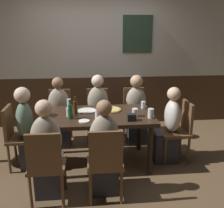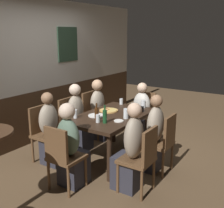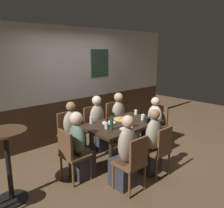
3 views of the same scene
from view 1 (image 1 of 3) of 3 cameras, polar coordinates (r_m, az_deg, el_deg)
name	(u,v)px [view 1 (image 1 of 3)]	position (r m, az deg, el deg)	size (l,w,h in m)	color
ground_plane	(101,162)	(3.99, -2.34, -12.32)	(12.00, 12.00, 0.00)	brown
wall_back	(95,59)	(5.18, -3.56, 9.60)	(6.40, 0.13, 2.60)	#3D2819
dining_table	(101,120)	(3.72, -2.46, -3.50)	(1.45, 0.89, 0.74)	black
chair_head_west	(17,134)	(3.89, -19.57, -6.01)	(0.40, 0.40, 0.88)	brown
chair_mid_near	(105,160)	(3.00, -1.45, -11.93)	(0.40, 0.40, 0.88)	brown
chair_mid_far	(98,112)	(4.58, -3.06, -1.65)	(0.40, 0.40, 0.88)	brown
chair_left_far	(60,113)	(4.60, -11.03, -1.86)	(0.40, 0.40, 0.88)	brown
chair_head_east	(179,128)	(4.00, 14.20, -4.93)	(0.40, 0.40, 0.88)	brown
chair_left_near	(46,163)	(3.02, -13.90, -12.16)	(0.40, 0.40, 0.88)	brown
chair_right_far	(134,111)	(4.65, 4.82, -1.40)	(0.40, 0.40, 0.88)	brown
person_head_west	(29,134)	(3.86, -17.21, -6.11)	(0.37, 0.34, 1.15)	#2D2D38
person_mid_near	(104,155)	(3.15, -1.67, -10.76)	(0.34, 0.37, 1.15)	#2D2D38
person_mid_far	(98,115)	(4.43, -2.96, -2.38)	(0.34, 0.37, 1.16)	#2D2D38
person_left_far	(59,117)	(4.46, -11.20, -2.82)	(0.34, 0.37, 1.13)	#2D2D38
person_head_east	(168,130)	(3.96, 11.91, -5.53)	(0.37, 0.34, 1.10)	#2D2D38
person_left_near	(48,156)	(3.17, -13.50, -10.82)	(0.34, 0.37, 1.17)	#2D2D38
person_right_far	(136,114)	(4.51, 5.19, -2.15)	(0.34, 0.37, 1.14)	#2D2D38
pizza	(110,110)	(3.85, -0.38, -1.21)	(0.31, 0.31, 0.03)	tan
pint_glass_pale	(98,116)	(3.40, -3.01, -2.66)	(0.08, 0.08, 0.15)	silver
highball_clear	(143,105)	(3.97, 6.67, -0.22)	(0.06, 0.06, 0.10)	silver
tumbler_water	(69,104)	(4.03, -9.15, 0.10)	(0.06, 0.06, 0.13)	silver
beer_glass_tall	(69,113)	(3.64, -9.26, -1.82)	(0.06, 0.06, 0.12)	silver
beer_glass_half	(135,113)	(3.60, 4.90, -1.91)	(0.08, 0.08, 0.11)	silver
pint_glass_amber	(151,114)	(3.56, 8.26, -2.10)	(0.08, 0.08, 0.13)	silver
beer_bottle_green	(70,111)	(3.53, -8.87, -1.52)	(0.06, 0.06, 0.26)	#194723
beer_bottle_brown	(75,107)	(3.70, -7.84, -0.68)	(0.06, 0.06, 0.25)	#42230F
plate_white_large	(87,111)	(3.84, -5.36, -1.40)	(0.26, 0.26, 0.01)	white
plate_white_small	(84,121)	(3.43, -5.97, -3.63)	(0.14, 0.14, 0.01)	white
condiment_caddy	(132,117)	(3.44, 4.18, -2.83)	(0.11, 0.09, 0.09)	black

